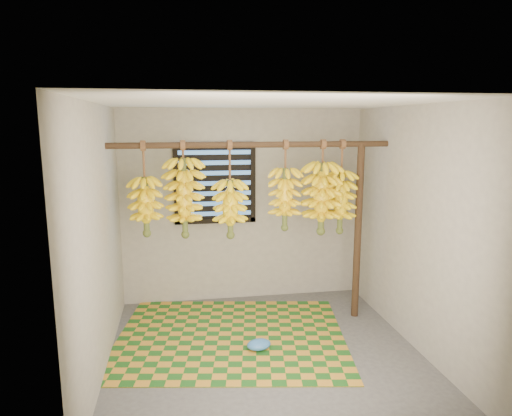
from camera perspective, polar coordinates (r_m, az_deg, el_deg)
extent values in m
cube|color=#494949|center=(4.70, 1.19, -17.72)|extent=(3.00, 3.00, 0.01)
cube|color=silver|center=(4.15, 1.32, 13.08)|extent=(3.00, 3.00, 0.01)
cube|color=gray|center=(5.72, -1.62, 0.24)|extent=(3.00, 0.01, 2.40)
cube|color=gray|center=(4.25, -19.13, -3.95)|extent=(0.01, 3.00, 2.40)
cube|color=gray|center=(4.78, 19.27, -2.40)|extent=(0.01, 3.00, 2.40)
cube|color=black|center=(5.61, -5.15, 3.11)|extent=(1.00, 0.04, 1.00)
cylinder|color=#3C2A17|center=(4.84, -0.30, 7.92)|extent=(3.00, 0.06, 0.06)
cylinder|color=#3C2A17|center=(5.31, 12.61, -3.02)|extent=(0.08, 0.08, 2.00)
cube|color=#1D581A|center=(5.01, -3.13, -15.71)|extent=(2.65, 2.26, 0.01)
ellipsoid|color=#3575C6|center=(4.72, 0.36, -16.71)|extent=(0.28, 0.23, 0.10)
cylinder|color=brown|center=(4.79, -13.85, 5.68)|extent=(0.02, 0.02, 0.38)
cylinder|color=#4C5923|center=(4.85, -13.63, 0.43)|extent=(0.06, 0.06, 0.57)
cylinder|color=brown|center=(4.77, -9.12, 6.95)|extent=(0.02, 0.02, 0.19)
cylinder|color=#4C5923|center=(4.82, -8.96, 1.48)|extent=(0.06, 0.06, 0.79)
cylinder|color=brown|center=(4.81, -3.30, 5.69)|extent=(0.02, 0.02, 0.43)
cylinder|color=#4C5923|center=(4.88, -3.24, 0.13)|extent=(0.06, 0.06, 0.58)
cylinder|color=brown|center=(4.91, 3.70, 6.47)|extent=(0.02, 0.02, 0.31)
cylinder|color=#4C5923|center=(4.96, 3.64, 1.35)|extent=(0.06, 0.06, 0.64)
cylinder|color=brown|center=(5.02, 8.35, 6.76)|extent=(0.02, 0.02, 0.26)
cylinder|color=#4C5923|center=(5.07, 8.21, 1.42)|extent=(0.07, 0.07, 0.75)
cylinder|color=brown|center=(5.10, 10.71, 6.26)|extent=(0.02, 0.02, 0.35)
cylinder|color=#4C5923|center=(5.15, 10.53, 0.99)|extent=(0.06, 0.06, 0.66)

